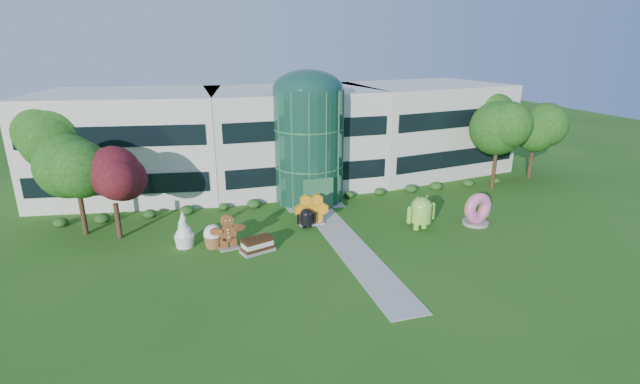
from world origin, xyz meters
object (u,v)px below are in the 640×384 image
object	(u,v)px
android_green	(421,211)
android_black	(306,217)
gingerbread	(228,232)
donut	(477,208)

from	to	relation	value
android_green	android_black	world-z (taller)	android_green
android_green	gingerbread	xyz separation A→B (m)	(-14.40, 0.64, -0.21)
gingerbread	donut	bearing A→B (deg)	-13.41
donut	android_green	bearing A→B (deg)	164.23
donut	android_black	bearing A→B (deg)	155.80
android_green	gingerbread	size ratio (longest dim) A/B	1.08
android_black	gingerbread	xyz separation A→B (m)	(-6.13, -2.06, 0.36)
android_black	android_green	bearing A→B (deg)	-21.14
android_black	donut	xyz separation A→B (m)	(12.86, -3.12, 0.41)
donut	gingerbread	size ratio (longest dim) A/B	0.96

